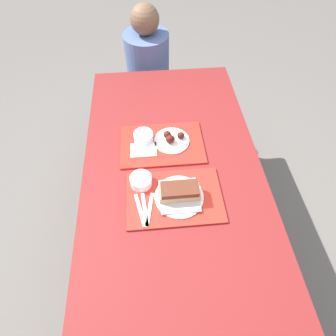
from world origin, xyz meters
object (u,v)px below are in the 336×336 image
object	(u,v)px
tray_near	(174,197)
brisket_sandwich_plate	(179,193)
bowl_coleslaw_far	(143,137)
person_seated_across	(148,60)
bowl_coleslaw_near	(141,180)
wings_plate_far	(172,139)
tray_far	(162,144)

from	to	relation	value
tray_near	brisket_sandwich_plate	world-z (taller)	brisket_sandwich_plate
bowl_coleslaw_far	brisket_sandwich_plate	bearing A→B (deg)	-67.68
person_seated_across	bowl_coleslaw_far	bearing A→B (deg)	-93.42
bowl_coleslaw_near	bowl_coleslaw_far	distance (m)	0.28
brisket_sandwich_plate	bowl_coleslaw_near	bearing A→B (deg)	152.72
bowl_coleslaw_near	bowl_coleslaw_far	world-z (taller)	same
wings_plate_far	brisket_sandwich_plate	bearing A→B (deg)	-89.95
person_seated_across	bowl_coleslaw_near	bearing A→B (deg)	-93.63
tray_far	person_seated_across	size ratio (longest dim) A/B	0.65
wings_plate_far	person_seated_across	world-z (taller)	person_seated_across
tray_near	brisket_sandwich_plate	distance (m)	0.04
tray_near	bowl_coleslaw_far	size ratio (longest dim) A/B	4.30
tray_far	wings_plate_far	distance (m)	0.06
tray_near	wings_plate_far	size ratio (longest dim) A/B	2.34
tray_far	brisket_sandwich_plate	size ratio (longest dim) A/B	1.95
tray_near	person_seated_across	xyz separation A→B (m)	(-0.08, 1.25, -0.06)
tray_near	person_seated_across	distance (m)	1.25
tray_far	bowl_coleslaw_near	size ratio (longest dim) A/B	4.30
brisket_sandwich_plate	bowl_coleslaw_far	bearing A→B (deg)	112.32
brisket_sandwich_plate	person_seated_across	world-z (taller)	person_seated_across
bowl_coleslaw_near	brisket_sandwich_plate	distance (m)	0.20
brisket_sandwich_plate	tray_far	bearing A→B (deg)	99.32
bowl_coleslaw_near	brisket_sandwich_plate	bearing A→B (deg)	-27.28
tray_far	wings_plate_far	size ratio (longest dim) A/B	2.34
bowl_coleslaw_near	wings_plate_far	size ratio (longest dim) A/B	0.54
bowl_coleslaw_near	wings_plate_far	bearing A→B (deg)	56.57
bowl_coleslaw_far	person_seated_across	bearing A→B (deg)	86.58
tray_far	bowl_coleslaw_near	world-z (taller)	bowl_coleslaw_near
bowl_coleslaw_far	person_seated_across	world-z (taller)	person_seated_across
tray_far	person_seated_across	xyz separation A→B (m)	(-0.05, 0.91, -0.06)
brisket_sandwich_plate	wings_plate_far	size ratio (longest dim) A/B	1.20
bowl_coleslaw_near	bowl_coleslaw_far	bearing A→B (deg)	85.72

